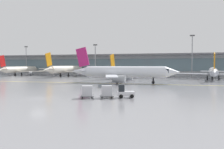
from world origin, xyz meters
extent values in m
plane|color=gray|center=(0.00, 0.00, 0.00)|extent=(400.00, 400.00, 0.00)
cube|color=yellow|center=(3.35, 32.54, 0.00)|extent=(109.55, 10.68, 0.01)
cube|color=#9EA3A8|center=(0.00, 78.24, 4.50)|extent=(168.07, 8.00, 9.00)
cube|color=slate|center=(0.00, 74.16, 4.95)|extent=(161.35, 0.16, 5.04)
cube|color=slate|center=(0.00, 76.74, 9.30)|extent=(174.79, 11.00, 0.60)
cylinder|color=silver|center=(-54.85, 62.13, 2.78)|extent=(2.91, 19.48, 2.70)
cone|color=silver|center=(-54.73, 73.47, 2.78)|extent=(2.60, 3.27, 2.57)
cube|color=black|center=(-54.75, 71.31, 3.12)|extent=(2.13, 2.45, 0.95)
cone|color=silver|center=(-54.97, 50.24, 2.78)|extent=(2.34, 4.35, 2.30)
cube|color=silver|center=(-61.78, 60.61, 2.04)|extent=(11.39, 5.62, 0.22)
cylinder|color=#999EA3|center=(-59.54, 61.78, 1.29)|extent=(1.70, 2.88, 1.67)
cube|color=silver|center=(-47.95, 60.47, 2.04)|extent=(11.40, 5.41, 0.22)
cylinder|color=#999EA3|center=(-50.17, 61.68, 1.29)|extent=(1.70, 2.88, 1.67)
cube|color=red|center=(-54.97, 51.10, 6.44)|extent=(0.32, 3.65, 5.09)
cube|color=silver|center=(-52.98, 51.40, 3.19)|extent=(3.99, 1.95, 0.19)
cylinder|color=black|center=(-54.78, 68.94, 0.72)|extent=(0.35, 0.35, 1.43)
cylinder|color=black|center=(-54.78, 68.94, 0.36)|extent=(0.44, 0.72, 0.72)
cylinder|color=black|center=(-56.69, 60.56, 0.72)|extent=(0.35, 0.35, 1.43)
cylinder|color=black|center=(-56.69, 60.56, 0.36)|extent=(0.44, 0.72, 0.72)
cylinder|color=black|center=(-53.04, 60.52, 0.72)|extent=(0.35, 0.35, 1.43)
cylinder|color=black|center=(-53.04, 60.52, 0.36)|extent=(0.44, 0.72, 0.72)
cylinder|color=silver|center=(-31.21, 62.41, 3.03)|extent=(4.37, 21.31, 2.94)
cone|color=silver|center=(-30.37, 74.72, 3.03)|extent=(3.02, 3.71, 2.79)
cube|color=black|center=(-30.53, 72.38, 3.39)|extent=(2.47, 2.79, 1.03)
cone|color=silver|center=(-32.08, 49.51, 3.03)|extent=(2.81, 4.86, 2.50)
cube|color=silver|center=(-38.82, 61.19, 2.22)|extent=(12.32, 6.73, 0.24)
cylinder|color=#999EA3|center=(-36.32, 62.32, 1.40)|extent=(2.02, 3.23, 1.82)
cube|color=silver|center=(-23.82, 60.17, 2.22)|extent=(12.41, 5.25, 0.24)
cylinder|color=#999EA3|center=(-26.15, 61.63, 1.40)|extent=(2.02, 3.23, 1.82)
cube|color=orange|center=(-32.02, 50.45, 7.00)|extent=(0.58, 3.97, 5.53)
cube|color=silver|center=(-34.15, 50.94, 3.47)|extent=(4.45, 2.36, 0.21)
cube|color=silver|center=(-29.84, 50.64, 3.47)|extent=(4.45, 2.36, 0.21)
cylinder|color=black|center=(-30.70, 69.80, 0.78)|extent=(0.38, 0.38, 1.56)
cylinder|color=black|center=(-30.70, 69.80, 0.39)|extent=(0.53, 0.81, 0.78)
cylinder|color=black|center=(-33.31, 60.82, 0.78)|extent=(0.38, 0.38, 1.56)
cylinder|color=black|center=(-33.31, 60.82, 0.39)|extent=(0.53, 0.81, 0.78)
cylinder|color=black|center=(-29.34, 60.55, 0.78)|extent=(0.38, 0.38, 1.56)
cylinder|color=black|center=(-29.34, 60.55, 0.39)|extent=(0.53, 0.81, 0.78)
cylinder|color=silver|center=(-4.89, 60.35, 2.73)|extent=(4.35, 19.23, 2.65)
cone|color=silver|center=(-3.89, 71.43, 2.73)|extent=(2.79, 3.39, 2.52)
cube|color=black|center=(-4.08, 69.32, 3.06)|extent=(2.27, 2.56, 0.93)
cone|color=silver|center=(-5.94, 48.75, 2.73)|extent=(2.62, 4.42, 2.25)
cube|color=silver|center=(-11.78, 59.41, 2.00)|extent=(11.07, 6.27, 0.22)
cylinder|color=#999EA3|center=(-9.50, 60.37, 1.26)|extent=(1.88, 2.94, 1.64)
cube|color=silver|center=(1.72, 58.19, 2.00)|extent=(11.18, 4.51, 0.22)
cylinder|color=#999EA3|center=(-0.35, 59.55, 1.26)|extent=(1.88, 2.94, 1.64)
cube|color=orange|center=(-5.86, 49.59, 6.31)|extent=(0.60, 3.58, 4.99)
cube|color=silver|center=(-7.77, 50.07, 3.12)|extent=(4.05, 2.21, 0.19)
cube|color=silver|center=(-3.89, 49.73, 3.12)|extent=(4.05, 2.21, 0.19)
cylinder|color=black|center=(-4.29, 67.00, 0.70)|extent=(0.34, 0.34, 1.40)
cylinder|color=black|center=(-4.29, 67.00, 0.35)|extent=(0.49, 0.74, 0.70)
cylinder|color=black|center=(-6.82, 58.96, 0.70)|extent=(0.34, 0.34, 1.40)
cylinder|color=black|center=(-6.82, 58.96, 0.35)|extent=(0.49, 0.74, 0.70)
cylinder|color=black|center=(-3.25, 58.64, 0.70)|extent=(0.34, 0.34, 1.40)
cylinder|color=black|center=(-3.25, 58.64, 0.35)|extent=(0.49, 0.74, 0.70)
cylinder|color=silver|center=(26.47, 60.37, 2.74)|extent=(2.88, 19.19, 2.66)
cone|color=silver|center=(26.34, 71.54, 2.74)|extent=(2.56, 3.22, 2.53)
cube|color=black|center=(26.36, 69.41, 3.07)|extent=(2.10, 2.42, 0.93)
cone|color=silver|center=(26.60, 48.66, 2.74)|extent=(2.31, 4.28, 2.26)
cube|color=silver|center=(19.68, 58.72, 2.01)|extent=(11.23, 5.32, 0.22)
cylinder|color=#999EA3|center=(21.85, 59.92, 1.27)|extent=(1.68, 2.84, 1.64)
cube|color=orange|center=(26.59, 49.51, 6.34)|extent=(0.32, 3.59, 5.01)
cube|color=silver|center=(24.63, 49.80, 3.14)|extent=(3.93, 1.92, 0.19)
cube|color=silver|center=(28.55, 49.85, 3.14)|extent=(3.93, 1.92, 0.19)
cylinder|color=black|center=(26.39, 67.07, 0.70)|extent=(0.34, 0.34, 1.41)
cylinder|color=black|center=(26.39, 67.07, 0.35)|extent=(0.44, 0.71, 0.70)
cylinder|color=black|center=(24.69, 58.78, 0.70)|extent=(0.34, 0.34, 1.41)
cylinder|color=black|center=(24.69, 58.78, 0.35)|extent=(0.44, 0.71, 0.70)
cylinder|color=black|center=(28.28, 58.82, 0.70)|extent=(0.34, 0.34, 1.41)
cylinder|color=black|center=(28.28, 58.82, 0.35)|extent=(0.44, 0.71, 0.70)
cylinder|color=silver|center=(3.35, 34.54, 3.16)|extent=(22.26, 5.12, 3.06)
cone|color=silver|center=(16.17, 35.74, 3.16)|extent=(3.93, 3.24, 2.91)
cube|color=black|center=(13.73, 35.51, 3.54)|extent=(2.97, 2.64, 1.07)
cone|color=silver|center=(-10.07, 33.27, 3.16)|extent=(5.13, 3.05, 2.61)
cube|color=silver|center=(0.82, 42.18, 2.31)|extent=(5.17, 12.94, 0.25)
cylinder|color=#999EA3|center=(2.41, 39.79, 1.46)|extent=(3.41, 2.19, 1.89)
cube|color=silver|center=(2.30, 26.56, 2.31)|extent=(7.30, 12.80, 0.25)
cylinder|color=#999EA3|center=(3.40, 29.20, 1.46)|extent=(3.41, 2.19, 1.89)
cube|color=#B21E66|center=(-9.10, 33.36, 7.30)|extent=(4.14, 0.71, 5.77)
cube|color=silver|center=(-8.95, 35.64, 3.61)|extent=(2.58, 4.69, 0.22)
cube|color=silver|center=(-8.52, 31.15, 3.61)|extent=(2.58, 4.69, 0.22)
cylinder|color=black|center=(11.04, 35.26, 0.81)|extent=(0.40, 0.40, 1.62)
cylinder|color=black|center=(11.04, 35.26, 0.41)|extent=(0.85, 0.57, 0.81)
cylinder|color=black|center=(1.37, 36.43, 0.81)|extent=(0.40, 0.40, 1.62)
cylinder|color=black|center=(1.37, 36.43, 0.41)|extent=(0.85, 0.57, 0.81)
cylinder|color=black|center=(1.75, 32.30, 0.81)|extent=(0.40, 0.40, 1.62)
cylinder|color=black|center=(1.75, 32.30, 0.41)|extent=(0.85, 0.57, 0.81)
cube|color=silver|center=(12.52, 5.59, 0.65)|extent=(2.94, 2.32, 0.70)
cube|color=#1E2328|center=(11.84, 5.29, 1.55)|extent=(1.32, 1.50, 1.10)
cylinder|color=black|center=(13.02, 6.57, 0.30)|extent=(0.64, 0.44, 0.60)
cylinder|color=black|center=(13.58, 5.29, 0.30)|extent=(0.64, 0.44, 0.60)
cylinder|color=black|center=(11.46, 5.89, 0.30)|extent=(0.64, 0.44, 0.60)
cylinder|color=black|center=(12.02, 4.61, 0.30)|extent=(0.64, 0.44, 0.60)
cube|color=#595B60|center=(9.71, 4.36, 0.28)|extent=(2.56, 2.31, 0.12)
cube|color=silver|center=(9.71, 4.36, 1.14)|extent=(2.07, 2.02, 1.60)
cylinder|color=black|center=(10.12, 5.30, 0.11)|extent=(0.24, 0.18, 0.22)
cylinder|color=black|center=(10.68, 4.02, 0.11)|extent=(0.24, 0.18, 0.22)
cylinder|color=black|center=(8.75, 4.70, 0.11)|extent=(0.24, 0.18, 0.22)
cylinder|color=black|center=(9.31, 3.42, 0.11)|extent=(0.24, 0.18, 0.22)
cube|color=#595B60|center=(6.91, 3.13, 0.28)|extent=(2.56, 2.31, 0.12)
cube|color=silver|center=(6.91, 3.13, 1.14)|extent=(2.07, 2.02, 1.60)
cylinder|color=black|center=(7.31, 4.08, 0.11)|extent=(0.24, 0.18, 0.22)
cylinder|color=black|center=(7.87, 2.79, 0.11)|extent=(0.24, 0.18, 0.22)
cylinder|color=black|center=(5.94, 3.48, 0.11)|extent=(0.24, 0.18, 0.22)
cylinder|color=black|center=(6.50, 2.19, 0.11)|extent=(0.24, 0.18, 0.22)
cylinder|color=gray|center=(-59.72, 72.18, 6.76)|extent=(0.36, 0.36, 13.53)
cube|color=#3F3F42|center=(-59.72, 72.18, 13.78)|extent=(1.80, 0.30, 0.50)
cylinder|color=gray|center=(-20.68, 68.49, 6.60)|extent=(0.36, 0.36, 13.21)
cube|color=#3F3F42|center=(-20.68, 68.49, 13.46)|extent=(1.80, 0.30, 0.50)
cylinder|color=gray|center=(19.19, 68.67, 7.87)|extent=(0.36, 0.36, 15.74)
cube|color=#3F3F42|center=(19.19, 68.67, 15.99)|extent=(1.80, 0.30, 0.50)
camera|label=1|loc=(24.53, -33.46, 5.41)|focal=41.44mm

